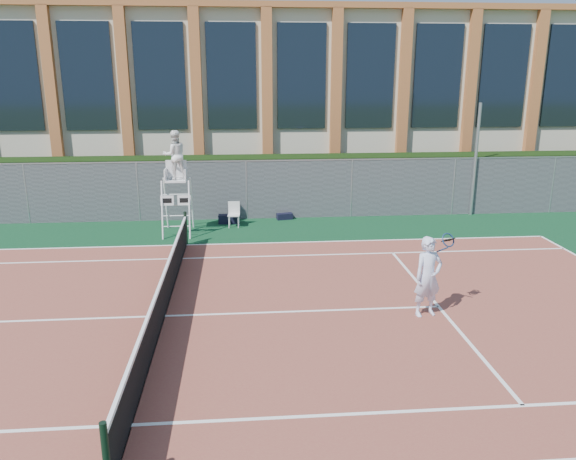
{
  "coord_description": "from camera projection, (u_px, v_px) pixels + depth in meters",
  "views": [
    {
      "loc": [
        1.82,
        -11.94,
        5.36
      ],
      "look_at": [
        3.08,
        3.0,
        1.15
      ],
      "focal_mm": 35.0,
      "sensor_mm": 36.0,
      "label": 1
    }
  ],
  "objects": [
    {
      "name": "sports_bag_far",
      "position": [
        285.0,
        216.0,
        21.22
      ],
      "size": [
        0.62,
        0.36,
        0.23
      ],
      "primitive_type": "cube",
      "rotation": [
        0.0,
        0.0,
        0.2
      ],
      "color": "black",
      "rests_on": "apron"
    },
    {
      "name": "building",
      "position": [
        204.0,
        97.0,
        28.86
      ],
      "size": [
        45.0,
        10.6,
        8.22
      ],
      "color": "beige",
      "rests_on": "ground"
    },
    {
      "name": "fence",
      "position": [
        193.0,
        191.0,
        20.9
      ],
      "size": [
        40.0,
        0.06,
        2.2
      ],
      "primitive_type": null,
      "color": "#595E60",
      "rests_on": "ground"
    },
    {
      "name": "tennis_court",
      "position": [
        164.0,
        316.0,
        12.75
      ],
      "size": [
        23.77,
        10.97,
        0.02
      ],
      "primitive_type": "cube",
      "color": "brown",
      "rests_on": "apron"
    },
    {
      "name": "umpire_chair",
      "position": [
        175.0,
        158.0,
        18.78
      ],
      "size": [
        1.0,
        1.53,
        3.57
      ],
      "color": "white",
      "rests_on": "ground"
    },
    {
      "name": "hedge",
      "position": [
        195.0,
        185.0,
        22.05
      ],
      "size": [
        40.0,
        1.4,
        2.2
      ],
      "primitive_type": "cube",
      "color": "black",
      "rests_on": "ground"
    },
    {
      "name": "apron",
      "position": [
        170.0,
        300.0,
        13.71
      ],
      "size": [
        36.0,
        20.0,
        0.01
      ],
      "primitive_type": "cube",
      "color": "#0C361B",
      "rests_on": "ground"
    },
    {
      "name": "plastic_chair",
      "position": [
        234.0,
        212.0,
        20.17
      ],
      "size": [
        0.44,
        0.44,
        0.89
      ],
      "color": "silver",
      "rests_on": "apron"
    },
    {
      "name": "tennis_net",
      "position": [
        163.0,
        295.0,
        12.61
      ],
      "size": [
        0.1,
        11.3,
        1.1
      ],
      "color": "black",
      "rests_on": "ground"
    },
    {
      "name": "steel_pole",
      "position": [
        475.0,
        160.0,
        21.39
      ],
      "size": [
        0.12,
        0.12,
        4.3
      ],
      "primitive_type": "cylinder",
      "color": "#9EA0A5",
      "rests_on": "ground"
    },
    {
      "name": "ground",
      "position": [
        164.0,
        317.0,
        12.76
      ],
      "size": [
        120.0,
        120.0,
        0.0
      ],
      "primitive_type": "plane",
      "color": "#233814"
    },
    {
      "name": "sports_bag_near",
      "position": [
        229.0,
        219.0,
        20.64
      ],
      "size": [
        0.77,
        0.33,
        0.32
      ],
      "primitive_type": "cube",
      "rotation": [
        0.0,
        0.0,
        -0.03
      ],
      "color": "black",
      "rests_on": "apron"
    },
    {
      "name": "tennis_player",
      "position": [
        428.0,
        276.0,
        12.58
      ],
      "size": [
        1.06,
        0.76,
        1.85
      ],
      "color": "silver",
      "rests_on": "tennis_court"
    }
  ]
}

